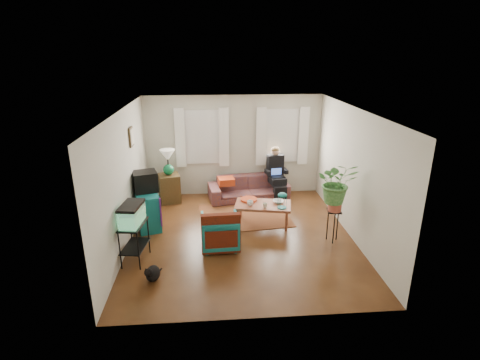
{
  "coord_description": "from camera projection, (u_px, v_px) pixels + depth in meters",
  "views": [
    {
      "loc": [
        -0.58,
        -6.89,
        3.67
      ],
      "look_at": [
        0.0,
        0.4,
        1.1
      ],
      "focal_mm": 28.0,
      "sensor_mm": 36.0,
      "label": 1
    }
  ],
  "objects": [
    {
      "name": "table_lamp",
      "position": [
        168.0,
        163.0,
        9.2
      ],
      "size": [
        0.44,
        0.44,
        0.65
      ],
      "primitive_type": null,
      "rotation": [
        0.0,
        0.0,
        0.24
      ],
      "color": "white",
      "rests_on": "side_table"
    },
    {
      "name": "plant_stand",
      "position": [
        333.0,
        226.0,
        7.46
      ],
      "size": [
        0.32,
        0.32,
        0.67
      ],
      "primitive_type": "cube",
      "rotation": [
        0.0,
        0.0,
        -0.14
      ],
      "color": "black",
      "rests_on": "floor"
    },
    {
      "name": "bowl",
      "position": [
        278.0,
        201.0,
        8.16
      ],
      "size": [
        0.28,
        0.28,
        0.06
      ],
      "primitive_type": "imported",
      "rotation": [
        0.0,
        0.0,
        -0.2
      ],
      "color": "white",
      "rests_on": "coffee_table"
    },
    {
      "name": "window_left",
      "position": [
        202.0,
        137.0,
        9.5
      ],
      "size": [
        1.08,
        0.04,
        1.38
      ],
      "primitive_type": "cube",
      "color": "white",
      "rests_on": "wall_back"
    },
    {
      "name": "seated_person",
      "position": [
        276.0,
        175.0,
        9.65
      ],
      "size": [
        0.58,
        0.68,
        1.2
      ],
      "primitive_type": null,
      "rotation": [
        0.0,
        0.0,
        0.14
      ],
      "color": "black",
      "rests_on": "sofa"
    },
    {
      "name": "wall_front",
      "position": [
        257.0,
        238.0,
        4.96
      ],
      "size": [
        4.5,
        0.01,
        2.6
      ],
      "primitive_type": "cube",
      "color": "silver",
      "rests_on": "floor"
    },
    {
      "name": "serape_throw",
      "position": [
        221.0,
        229.0,
        6.92
      ],
      "size": [
        0.74,
        0.2,
        0.6
      ],
      "primitive_type": "cube",
      "rotation": [
        0.0,
        0.0,
        0.05
      ],
      "color": "#9E0A0A",
      "rests_on": "armchair"
    },
    {
      "name": "sofa",
      "position": [
        249.0,
        184.0,
        9.57
      ],
      "size": [
        2.11,
        1.07,
        0.79
      ],
      "primitive_type": "imported",
      "rotation": [
        0.0,
        0.0,
        0.14
      ],
      "color": "brown",
      "rests_on": "floor"
    },
    {
      "name": "aquarium",
      "position": [
        132.0,
        214.0,
        6.56
      ],
      "size": [
        0.42,
        0.64,
        0.39
      ],
      "primitive_type": "cube",
      "rotation": [
        0.0,
        0.0,
        -0.15
      ],
      "color": "#7FD899",
      "rests_on": "aquarium_stand"
    },
    {
      "name": "armchair",
      "position": [
        220.0,
        230.0,
        7.23
      ],
      "size": [
        0.74,
        0.69,
        0.72
      ],
      "primitive_type": "imported",
      "rotation": [
        0.0,
        0.0,
        3.19
      ],
      "color": "#12546C",
      "rests_on": "floor"
    },
    {
      "name": "crt_tv",
      "position": [
        145.0,
        181.0,
        7.95
      ],
      "size": [
        0.6,
        0.57,
        0.43
      ],
      "primitive_type": "cube",
      "rotation": [
        0.0,
        0.0,
        0.3
      ],
      "color": "black",
      "rests_on": "dresser"
    },
    {
      "name": "cup_b",
      "position": [
        265.0,
        205.0,
        7.9
      ],
      "size": [
        0.13,
        0.13,
        0.1
      ],
      "primitive_type": "imported",
      "rotation": [
        0.0,
        0.0,
        -0.2
      ],
      "color": "beige",
      "rests_on": "coffee_table"
    },
    {
      "name": "wall_right",
      "position": [
        354.0,
        174.0,
        7.48
      ],
      "size": [
        0.01,
        5.0,
        2.6
      ],
      "primitive_type": "cube",
      "color": "silver",
      "rests_on": "floor"
    },
    {
      "name": "curtains_right",
      "position": [
        282.0,
        136.0,
        9.58
      ],
      "size": [
        1.36,
        0.06,
        1.5
      ],
      "primitive_type": "cube",
      "color": "white",
      "rests_on": "wall_back"
    },
    {
      "name": "black_cat",
      "position": [
        153.0,
        272.0,
        6.23
      ],
      "size": [
        0.34,
        0.42,
        0.31
      ],
      "primitive_type": "ellipsoid",
      "rotation": [
        0.0,
        0.0,
        -0.32
      ],
      "color": "black",
      "rests_on": "floor"
    },
    {
      "name": "curtains_left",
      "position": [
        202.0,
        138.0,
        9.43
      ],
      "size": [
        1.36,
        0.06,
        1.5
      ],
      "primitive_type": "cube",
      "color": "white",
      "rests_on": "wall_back"
    },
    {
      "name": "window_right",
      "position": [
        282.0,
        136.0,
        9.66
      ],
      "size": [
        1.08,
        0.04,
        1.38
      ],
      "primitive_type": "cube",
      "color": "white",
      "rests_on": "wall_back"
    },
    {
      "name": "coffee_table",
      "position": [
        263.0,
        214.0,
        8.19
      ],
      "size": [
        1.3,
        0.87,
        0.49
      ],
      "primitive_type": "cube",
      "rotation": [
        0.0,
        0.0,
        -0.2
      ],
      "color": "brown",
      "rests_on": "floor"
    },
    {
      "name": "picture_frame",
      "position": [
        132.0,
        137.0,
        7.73
      ],
      "size": [
        0.04,
        0.32,
        0.4
      ],
      "primitive_type": "cube",
      "color": "#3D2616",
      "rests_on": "wall_left"
    },
    {
      "name": "ceiling",
      "position": [
        242.0,
        110.0,
        6.88
      ],
      "size": [
        4.5,
        5.0,
        0.01
      ],
      "primitive_type": "cube",
      "color": "white",
      "rests_on": "wall_back"
    },
    {
      "name": "area_rug",
      "position": [
        244.0,
        215.0,
        8.71
      ],
      "size": [
        2.17,
        1.82,
        0.01
      ],
      "primitive_type": "cube",
      "rotation": [
        0.0,
        0.0,
        0.12
      ],
      "color": "brown",
      "rests_on": "floor"
    },
    {
      "name": "potted_plant",
      "position": [
        336.0,
        189.0,
        7.2
      ],
      "size": [
        0.85,
        0.76,
        0.84
      ],
      "primitive_type": "imported",
      "rotation": [
        0.0,
        0.0,
        -0.14
      ],
      "color": "#599947",
      "rests_on": "plant_stand"
    },
    {
      "name": "wall_back",
      "position": [
        234.0,
        146.0,
        9.66
      ],
      "size": [
        4.5,
        0.01,
        2.6
      ],
      "primitive_type": "cube",
      "color": "silver",
      "rests_on": "floor"
    },
    {
      "name": "snack_tray",
      "position": [
        249.0,
        199.0,
        8.29
      ],
      "size": [
        0.43,
        0.43,
        0.04
      ],
      "primitive_type": "cylinder",
      "rotation": [
        0.0,
        0.0,
        -0.2
      ],
      "color": "#B21414",
      "rests_on": "coffee_table"
    },
    {
      "name": "wall_left",
      "position": [
        124.0,
        180.0,
        7.15
      ],
      "size": [
        0.01,
        5.0,
        2.6
      ],
      "primitive_type": "cube",
      "color": "silver",
      "rests_on": "floor"
    },
    {
      "name": "side_table",
      "position": [
        170.0,
        188.0,
        9.41
      ],
      "size": [
        0.59,
        0.59,
        0.71
      ],
      "primitive_type": "cube",
      "rotation": [
        0.0,
        0.0,
        0.24
      ],
      "color": "#382415",
      "rests_on": "floor"
    },
    {
      "name": "floor",
      "position": [
        242.0,
        236.0,
        7.74
      ],
      "size": [
        4.5,
        5.0,
        0.01
      ],
      "primitive_type": "cube",
      "color": "#4F2B14",
      "rests_on": "ground"
    },
    {
      "name": "cup_a",
      "position": [
        250.0,
        203.0,
        8.02
      ],
      "size": [
        0.16,
        0.16,
        0.11
      ],
      "primitive_type": "imported",
      "rotation": [
        0.0,
        0.0,
        -0.2
      ],
      "color": "white",
      "rests_on": "coffee_table"
    },
    {
      "name": "aquarium_stand",
      "position": [
        135.0,
        243.0,
        6.74
      ],
      "size": [
        0.46,
        0.71,
        0.74
      ],
      "primitive_type": "cube",
      "rotation": [
        0.0,
        0.0,
        -0.15
      ],
      "color": "black",
      "rests_on": "floor"
    },
    {
      "name": "birdcage",
      "position": [
        282.0,
        200.0,
        7.85
      ],
      "size": [
        0.23,
        0.23,
        0.35
      ],
      "primitive_type": null,
      "rotation": [
        0.0,
        0.0,
        -0.2
      ],
      "color": "#115B6B",
      "rests_on": "coffee_table"
    },
    {
      "name": "dresser",
      "position": [
        147.0,
        209.0,
        8.06
      ],
      "size": [
        0.68,
        0.98,
        0.8
      ],
      "primitive_type": "cube",
      "rotation": [
        0.0,
        0.0,
        0.3
      ],
      "color": "#105661",
      "rests_on": "floor"
    }
  ]
}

